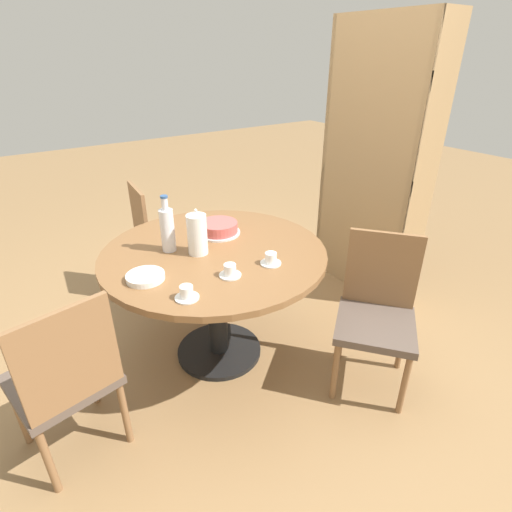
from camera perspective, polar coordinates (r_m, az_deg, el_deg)
ground_plane at (r=2.70m, az=-5.24°, el=-13.46°), size 14.00×14.00×0.00m
dining_table at (r=2.35m, az=-5.85°, el=-2.29°), size 1.28×1.28×0.74m
chair_a at (r=2.34m, az=16.89°, el=-7.48°), size 0.59×0.59×0.89m
chair_b at (r=3.19m, az=-13.60°, el=2.64°), size 0.46×0.46×0.89m
chair_c at (r=2.03m, az=-25.57°, el=-15.45°), size 0.49×0.49×0.89m
bookshelf at (r=3.17m, az=16.40°, el=12.02°), size 0.84×0.28×1.99m
coffee_pot at (r=2.21m, az=-8.41°, el=3.26°), size 0.11×0.11×0.26m
water_bottle at (r=2.27m, az=-12.54°, el=3.83°), size 0.08×0.08×0.32m
cake_main at (r=2.48m, az=-5.39°, el=3.98°), size 0.27×0.27×0.07m
cup_a at (r=1.86m, az=-9.88°, el=-5.31°), size 0.11×0.11×0.07m
cup_b at (r=2.12m, az=2.12°, el=-0.50°), size 0.11×0.11×0.07m
cup_c at (r=2.01m, az=-3.74°, el=-2.19°), size 0.11×0.11×0.07m
plate_stack at (r=2.05m, az=-15.52°, el=-2.89°), size 0.19×0.19×0.03m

